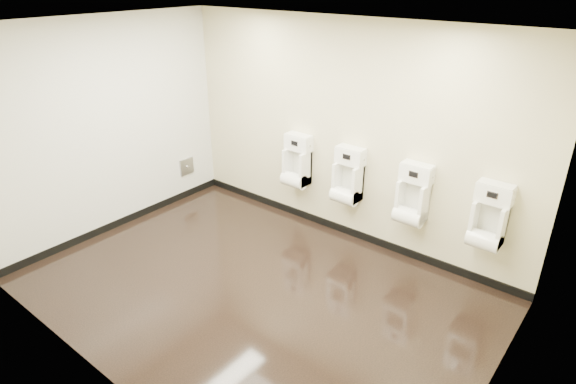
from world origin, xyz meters
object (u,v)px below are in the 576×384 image
Objects in this scene: urinal_0 at (297,165)px; urinal_1 at (348,180)px; urinal_2 at (412,199)px; urinal_3 at (488,221)px; access_panel at (187,166)px.

urinal_1 is at bearing 0.00° from urinal_0.
urinal_0 and urinal_2 have the same top height.
urinal_1 is 1.00× the size of urinal_3.
access_panel is 1.91m from urinal_0.
urinal_2 is 1.00× the size of urinal_3.
urinal_1 is (0.82, 0.00, 0.00)m from urinal_0.
urinal_2 is (0.89, 0.00, 0.00)m from urinal_1.
urinal_3 reaches higher than access_panel.
urinal_2 and urinal_3 have the same top height.
urinal_2 is (3.53, 0.42, 0.35)m from access_panel.
urinal_0 is 1.00× the size of urinal_2.
urinal_3 is at bearing 0.00° from urinal_0.
urinal_1 is at bearing 180.00° from urinal_2.
urinal_2 is at bearing 0.00° from urinal_1.
urinal_3 is (1.76, 0.00, 0.00)m from urinal_1.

